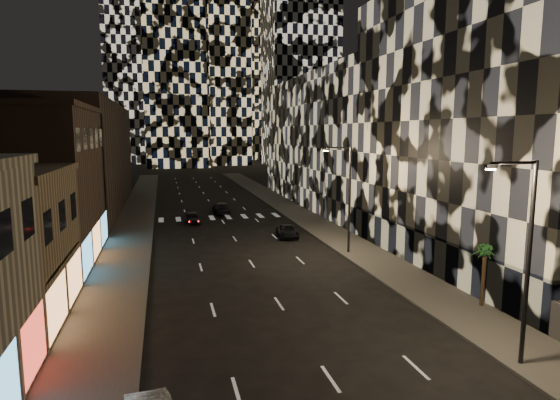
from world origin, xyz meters
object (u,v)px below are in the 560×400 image
streetlight_far (347,192)px  car_dark_oncoming (221,208)px  palm_tree (485,255)px  car_dark_rightlane (287,231)px  car_dark_midlane (193,218)px  streetlight_near (525,249)px

streetlight_far → car_dark_oncoming: (-7.85, 22.66, -4.64)m
car_dark_oncoming → palm_tree: (11.00, -36.20, 2.48)m
streetlight_far → car_dark_rightlane: streetlight_far is taller
car_dark_midlane → palm_tree: (14.98, -30.41, 2.53)m
streetlight_near → streetlight_far: size_ratio=1.00×
streetlight_near → car_dark_midlane: size_ratio=2.33×
car_dark_oncoming → car_dark_rightlane: (4.70, -15.18, -0.13)m
car_dark_rightlane → palm_tree: palm_tree is taller
streetlight_near → palm_tree: 7.51m
streetlight_far → car_dark_oncoming: 24.43m
streetlight_near → car_dark_oncoming: (-7.85, 42.66, -4.64)m
streetlight_far → car_dark_oncoming: bearing=109.1°
palm_tree → streetlight_near: bearing=-116.0°
streetlight_far → car_dark_midlane: (-11.83, 16.87, -4.70)m
car_dark_rightlane → palm_tree: (6.30, -21.02, 2.60)m
streetlight_near → car_dark_oncoming: streetlight_near is taller
streetlight_far → palm_tree: streetlight_far is taller
streetlight_near → car_dark_rightlane: bearing=96.6°
streetlight_far → palm_tree: (3.15, -13.54, -2.16)m
streetlight_near → car_dark_rightlane: (-3.16, 27.48, -4.77)m
streetlight_near → palm_tree: size_ratio=2.44×
car_dark_rightlane → palm_tree: 22.10m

